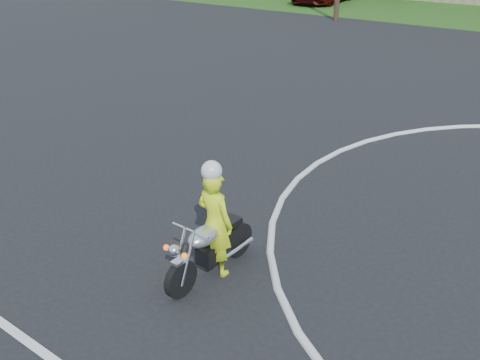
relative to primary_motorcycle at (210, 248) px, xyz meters
The scene contains 2 objects.
primary_motorcycle is the anchor object (origin of this frame).
rider_primary_grp 0.42m from the primary_motorcycle, 91.19° to the left, with size 0.60×0.40×1.81m.
Camera 1 is at (-0.95, -6.52, 4.66)m, focal length 40.00 mm.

